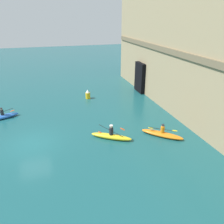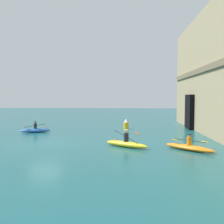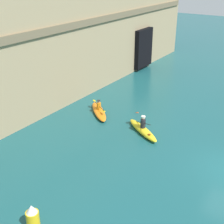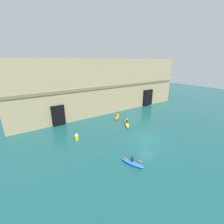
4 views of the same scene
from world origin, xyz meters
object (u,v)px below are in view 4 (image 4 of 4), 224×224
at_px(marker_buoy, 77,137).
at_px(kayak_blue, 132,163).
at_px(kayak_yellow, 127,124).
at_px(kayak_orange, 117,116).

bearing_deg(marker_buoy, kayak_blue, -70.60).
height_order(kayak_blue, kayak_yellow, kayak_yellow).
height_order(kayak_orange, kayak_blue, kayak_blue).
relative_size(kayak_orange, kayak_blue, 1.04).
bearing_deg(marker_buoy, kayak_yellow, 0.41).
distance_m(kayak_blue, marker_buoy, 9.72).
bearing_deg(kayak_yellow, kayak_orange, 21.32).
distance_m(kayak_orange, kayak_yellow, 4.33).
bearing_deg(marker_buoy, kayak_orange, 21.71).
bearing_deg(kayak_yellow, marker_buoy, 122.86).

